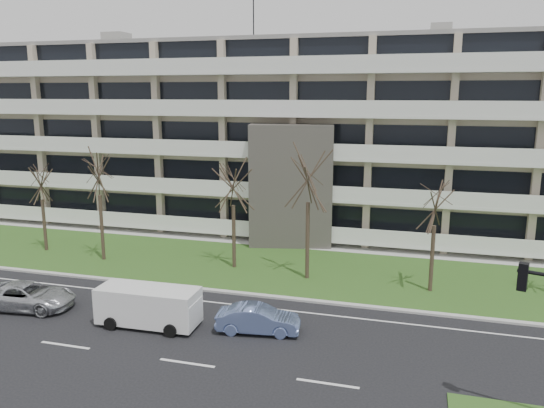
% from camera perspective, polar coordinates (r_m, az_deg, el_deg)
% --- Properties ---
extents(ground, '(160.00, 160.00, 0.00)m').
position_cam_1_polar(ground, '(23.67, -9.11, -16.54)').
color(ground, black).
rests_on(ground, ground).
extents(grass_verge, '(90.00, 10.00, 0.06)m').
position_cam_1_polar(grass_verge, '(34.89, -0.16, -6.79)').
color(grass_verge, '#36541C').
rests_on(grass_verge, ground).
extents(curb, '(90.00, 0.35, 0.12)m').
position_cam_1_polar(curb, '(30.39, -2.75, -9.64)').
color(curb, '#B2B2AD').
rests_on(curb, ground).
extents(sidewalk, '(90.00, 2.00, 0.08)m').
position_cam_1_polar(sidewalk, '(39.97, 1.99, -4.34)').
color(sidewalk, '#B2B2AD').
rests_on(sidewalk, ground).
extents(lane_edge_line, '(90.00, 0.12, 0.01)m').
position_cam_1_polar(lane_edge_line, '(29.10, -3.70, -10.78)').
color(lane_edge_line, white).
rests_on(lane_edge_line, ground).
extents(apartment_building, '(60.50, 15.10, 18.75)m').
position_cam_1_polar(apartment_building, '(45.18, 4.11, 7.30)').
color(apartment_building, beige).
rests_on(apartment_building, ground).
extents(silver_pickup, '(5.19, 2.87, 1.38)m').
position_cam_1_polar(silver_pickup, '(31.21, -24.83, -8.96)').
color(silver_pickup, silver).
rests_on(silver_pickup, ground).
extents(blue_sedan, '(4.12, 1.93, 1.31)m').
position_cam_1_polar(blue_sedan, '(25.79, -1.51, -12.28)').
color(blue_sedan, '#7A91D3').
rests_on(blue_sedan, ground).
extents(white_van, '(5.01, 2.15, 1.93)m').
position_cam_1_polar(white_van, '(26.92, -13.03, -10.37)').
color(white_van, white).
rests_on(white_van, ground).
extents(tree_1, '(3.36, 3.36, 6.73)m').
position_cam_1_polar(tree_1, '(40.72, -23.66, 2.44)').
color(tree_1, '#382B21').
rests_on(tree_1, ground).
extents(tree_2, '(4.03, 4.03, 8.06)m').
position_cam_1_polar(tree_2, '(36.83, -18.23, 3.58)').
color(tree_2, '#382B21').
rests_on(tree_2, ground).
extents(tree_3, '(3.72, 3.72, 7.44)m').
position_cam_1_polar(tree_3, '(33.54, -4.22, 2.56)').
color(tree_3, '#382B21').
rests_on(tree_3, ground).
extents(tree_4, '(4.28, 4.28, 8.57)m').
position_cam_1_polar(tree_4, '(31.32, 3.94, 3.52)').
color(tree_4, '#382B21').
rests_on(tree_4, ground).
extents(tree_5, '(3.49, 3.49, 6.98)m').
position_cam_1_polar(tree_5, '(30.74, 17.21, 0.51)').
color(tree_5, '#382B21').
rests_on(tree_5, ground).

